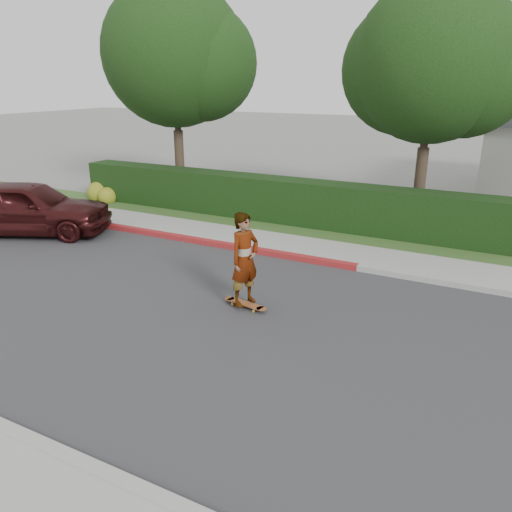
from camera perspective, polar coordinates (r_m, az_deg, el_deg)
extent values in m
plane|color=slate|center=(9.66, -1.28, -8.49)|extent=(120.00, 120.00, 0.00)
cube|color=#2D2D30|center=(9.65, -1.28, -8.47)|extent=(60.00, 8.00, 0.01)
cube|color=#9E9E99|center=(6.93, -18.98, -21.78)|extent=(60.00, 0.20, 0.15)
cube|color=#9E9E99|center=(13.06, 7.34, -0.60)|extent=(60.00, 0.20, 0.15)
cube|color=maroon|center=(15.38, -10.39, 2.36)|extent=(12.00, 0.21, 0.15)
cube|color=gray|center=(13.87, 8.63, 0.48)|extent=(60.00, 1.60, 0.12)
cube|color=#2D4C1E|center=(15.33, 10.60, 2.17)|extent=(60.00, 1.60, 0.10)
cube|color=black|center=(16.73, 1.47, 6.45)|extent=(15.00, 1.00, 1.50)
sphere|color=#2D4C19|center=(20.63, -17.48, 6.93)|extent=(0.90, 0.90, 0.90)
sphere|color=#2D4C19|center=(20.09, -16.63, 6.55)|extent=(0.70, 0.70, 0.70)
cylinder|color=#33261C|center=(20.00, -8.69, 10.15)|extent=(0.36, 0.36, 2.70)
cylinder|color=#33261C|center=(19.77, -9.00, 15.94)|extent=(0.24, 0.24, 2.25)
sphere|color=black|center=(19.76, -9.33, 21.80)|extent=(5.20, 5.20, 5.20)
sphere|color=black|center=(20.55, -10.52, 21.08)|extent=(4.42, 4.42, 4.42)
sphere|color=black|center=(19.48, -6.43, 21.08)|extent=(4.16, 4.16, 4.16)
cylinder|color=#33261C|center=(17.00, 18.16, 7.45)|extent=(0.36, 0.36, 2.52)
cylinder|color=#33261C|center=(16.73, 18.85, 13.78)|extent=(0.24, 0.24, 2.10)
sphere|color=black|center=(16.68, 19.60, 20.22)|extent=(4.80, 4.80, 4.80)
sphere|color=black|center=(17.21, 16.95, 19.76)|extent=(4.08, 4.08, 4.08)
sphere|color=black|center=(16.86, 22.82, 18.81)|extent=(3.84, 3.84, 3.84)
cylinder|color=#B27730|center=(10.64, -2.72, -5.51)|extent=(0.06, 0.04, 0.06)
cylinder|color=#B27730|center=(10.75, -2.18, -5.22)|extent=(0.06, 0.04, 0.06)
cylinder|color=#B27730|center=(10.32, -0.29, -6.30)|extent=(0.06, 0.04, 0.06)
cylinder|color=#B27730|center=(10.44, 0.24, -6.00)|extent=(0.06, 0.04, 0.06)
cube|color=silver|center=(10.68, -2.45, -5.17)|extent=(0.07, 0.17, 0.02)
cube|color=silver|center=(10.36, -0.02, -5.95)|extent=(0.07, 0.17, 0.02)
cube|color=brown|center=(10.51, -1.26, -5.45)|extent=(0.87, 0.34, 0.02)
cylinder|color=brown|center=(10.75, -3.04, -4.88)|extent=(0.24, 0.24, 0.02)
cylinder|color=brown|center=(10.28, 0.61, -6.04)|extent=(0.24, 0.24, 0.02)
imported|color=white|center=(10.13, -1.30, -0.38)|extent=(0.66, 0.82, 1.96)
imported|color=#3C1313|center=(16.87, -24.59, 5.07)|extent=(5.27, 3.78, 1.67)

